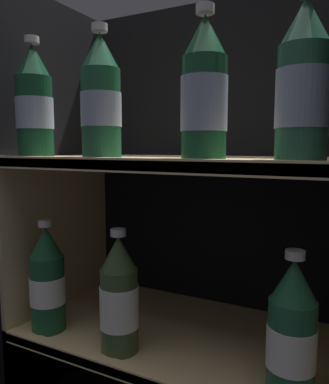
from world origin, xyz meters
TOP-DOWN VIEW (x-y plane):
  - fridge_back_wall at (0.00, 0.38)m, footprint 0.71×0.02m
  - fridge_side_left at (-0.35, 0.19)m, footprint 0.02×0.41m
  - shelf_lower at (0.00, 0.18)m, footprint 0.67×0.37m
  - shelf_upper at (0.00, 0.18)m, footprint 0.67×0.37m
  - bottle_upper_front_0 at (-0.27, 0.06)m, footprint 0.08×0.08m
  - bottle_upper_front_1 at (-0.10, 0.06)m, footprint 0.08×0.08m
  - bottle_upper_front_2 at (0.11, 0.06)m, footprint 0.08×0.08m
  - bottle_upper_front_3 at (0.26, 0.06)m, footprint 0.08×0.08m
  - bottle_lower_front_0 at (-0.25, 0.06)m, footprint 0.08×0.08m
  - bottle_lower_front_1 at (-0.06, 0.06)m, footprint 0.08×0.08m
  - bottle_lower_front_2 at (0.26, 0.06)m, footprint 0.08×0.08m

SIDE VIEW (x-z plane):
  - shelf_lower at x=0.00m, z-range 0.07..0.28m
  - bottle_lower_front_1 at x=-0.06m, z-range 0.19..0.44m
  - bottle_lower_front_2 at x=0.26m, z-range 0.19..0.44m
  - bottle_lower_front_0 at x=-0.25m, z-range 0.19..0.44m
  - shelf_upper at x=0.00m, z-range 0.13..0.73m
  - fridge_back_wall at x=0.00m, z-range 0.00..0.97m
  - fridge_side_left at x=-0.35m, z-range 0.00..0.97m
  - bottle_upper_front_2 at x=0.11m, z-range 0.57..0.82m
  - bottle_upper_front_3 at x=0.26m, z-range 0.58..0.82m
  - bottle_upper_front_0 at x=-0.27m, z-range 0.58..0.82m
  - bottle_upper_front_1 at x=-0.10m, z-range 0.58..0.82m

